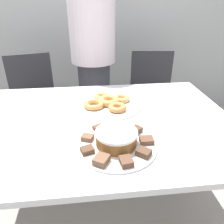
{
  "coord_description": "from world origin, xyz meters",
  "views": [
    {
      "loc": [
        -0.03,
        -1.01,
        1.36
      ],
      "look_at": [
        0.08,
        -0.03,
        0.84
      ],
      "focal_mm": 35.0,
      "sensor_mm": 36.0,
      "label": 1
    }
  ],
  "objects_px": {
    "office_chair_left": "(36,109)",
    "napkin": "(181,113)",
    "frosted_cake": "(116,138)",
    "plate_donuts": "(109,104)",
    "person_standing": "(93,56)",
    "office_chair_right": "(151,103)",
    "plate_cake": "(116,145)"
  },
  "relations": [
    {
      "from": "office_chair_left",
      "to": "napkin",
      "type": "height_order",
      "value": "office_chair_left"
    },
    {
      "from": "frosted_cake",
      "to": "napkin",
      "type": "xyz_separation_m",
      "value": [
        0.4,
        0.26,
        -0.04
      ]
    },
    {
      "from": "office_chair_left",
      "to": "plate_donuts",
      "type": "height_order",
      "value": "office_chair_left"
    },
    {
      "from": "person_standing",
      "to": "office_chair_right",
      "type": "distance_m",
      "value": 0.72
    },
    {
      "from": "plate_donuts",
      "to": "frosted_cake",
      "type": "xyz_separation_m",
      "value": [
        -0.01,
        -0.41,
        0.04
      ]
    },
    {
      "from": "plate_cake",
      "to": "office_chair_right",
      "type": "bearing_deg",
      "value": 66.1
    },
    {
      "from": "person_standing",
      "to": "plate_cake",
      "type": "distance_m",
      "value": 1.11
    },
    {
      "from": "office_chair_left",
      "to": "person_standing",
      "type": "bearing_deg",
      "value": -14.35
    },
    {
      "from": "plate_donuts",
      "to": "person_standing",
      "type": "bearing_deg",
      "value": 95.35
    },
    {
      "from": "person_standing",
      "to": "office_chair_right",
      "type": "relative_size",
      "value": 1.89
    },
    {
      "from": "frosted_cake",
      "to": "napkin",
      "type": "bearing_deg",
      "value": 32.7
    },
    {
      "from": "person_standing",
      "to": "frosted_cake",
      "type": "xyz_separation_m",
      "value": [
        0.06,
        -1.1,
        -0.09
      ]
    },
    {
      "from": "napkin",
      "to": "plate_donuts",
      "type": "bearing_deg",
      "value": 158.53
    },
    {
      "from": "napkin",
      "to": "plate_cake",
      "type": "bearing_deg",
      "value": -147.3
    },
    {
      "from": "office_chair_left",
      "to": "napkin",
      "type": "distance_m",
      "value": 1.36
    },
    {
      "from": "person_standing",
      "to": "napkin",
      "type": "distance_m",
      "value": 0.96
    },
    {
      "from": "plate_cake",
      "to": "plate_donuts",
      "type": "height_order",
      "value": "same"
    },
    {
      "from": "person_standing",
      "to": "office_chair_left",
      "type": "relative_size",
      "value": 1.89
    },
    {
      "from": "plate_donuts",
      "to": "napkin",
      "type": "xyz_separation_m",
      "value": [
        0.39,
        -0.15,
        -0.0
      ]
    },
    {
      "from": "plate_cake",
      "to": "frosted_cake",
      "type": "relative_size",
      "value": 1.96
    },
    {
      "from": "office_chair_left",
      "to": "plate_cake",
      "type": "relative_size",
      "value": 2.56
    },
    {
      "from": "frosted_cake",
      "to": "person_standing",
      "type": "bearing_deg",
      "value": 92.95
    },
    {
      "from": "office_chair_right",
      "to": "napkin",
      "type": "relative_size",
      "value": 5.37
    },
    {
      "from": "office_chair_right",
      "to": "plate_cake",
      "type": "xyz_separation_m",
      "value": [
        -0.49,
        -1.1,
        0.35
      ]
    },
    {
      "from": "office_chair_right",
      "to": "plate_donuts",
      "type": "distance_m",
      "value": 0.91
    },
    {
      "from": "person_standing",
      "to": "plate_cake",
      "type": "height_order",
      "value": "person_standing"
    },
    {
      "from": "plate_cake",
      "to": "napkin",
      "type": "distance_m",
      "value": 0.47
    },
    {
      "from": "person_standing",
      "to": "office_chair_right",
      "type": "height_order",
      "value": "person_standing"
    },
    {
      "from": "office_chair_left",
      "to": "napkin",
      "type": "relative_size",
      "value": 5.37
    },
    {
      "from": "plate_cake",
      "to": "napkin",
      "type": "xyz_separation_m",
      "value": [
        0.4,
        0.26,
        -0.0
      ]
    },
    {
      "from": "office_chair_left",
      "to": "office_chair_right",
      "type": "xyz_separation_m",
      "value": [
        1.1,
        0.0,
        0.0
      ]
    },
    {
      "from": "person_standing",
      "to": "plate_donuts",
      "type": "xyz_separation_m",
      "value": [
        0.06,
        -0.69,
        -0.12
      ]
    }
  ]
}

